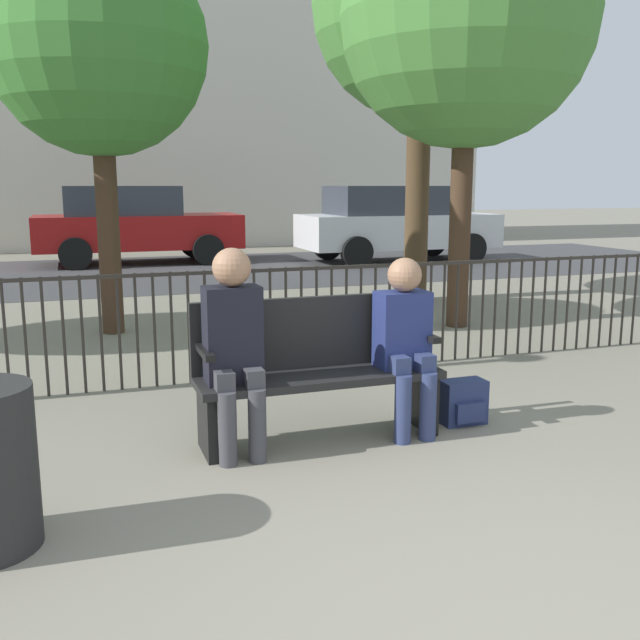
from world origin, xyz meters
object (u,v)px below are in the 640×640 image
(park_bench, at_px, (316,365))
(tree_2, at_px, (422,8))
(seated_person_0, at_px, (234,340))
(backpack, at_px, (463,402))
(tree_0, at_px, (98,47))
(parked_car_2, at_px, (134,223))
(seated_person_1, at_px, (405,336))
(parked_car_0, at_px, (394,223))
(tree_1, at_px, (467,19))

(park_bench, distance_m, tree_2, 6.79)
(seated_person_0, xyz_separation_m, tree_2, (3.75, 5.01, 3.25))
(backpack, bearing_deg, tree_0, 117.65)
(backpack, height_order, parked_car_2, parked_car_2)
(seated_person_0, distance_m, backpack, 1.72)
(seated_person_1, xyz_separation_m, parked_car_0, (4.55, 9.91, 0.17))
(park_bench, distance_m, seated_person_0, 0.62)
(seated_person_0, bearing_deg, parked_car_2, 88.10)
(seated_person_1, relative_size, parked_car_2, 0.28)
(seated_person_1, xyz_separation_m, tree_0, (-1.64, 4.08, 2.40))
(park_bench, xyz_separation_m, seated_person_1, (0.58, -0.13, 0.18))
(seated_person_1, distance_m, backpack, 0.71)
(backpack, relative_size, parked_car_0, 0.07)
(seated_person_0, distance_m, tree_2, 7.05)
(seated_person_1, bearing_deg, backpack, 4.53)
(backpack, height_order, tree_1, tree_1)
(backpack, relative_size, tree_2, 0.06)
(seated_person_0, xyz_separation_m, backpack, (1.62, 0.03, -0.57))
(park_bench, relative_size, backpack, 5.10)
(parked_car_0, xyz_separation_m, parked_car_2, (-5.31, 1.50, 0.00))
(park_bench, xyz_separation_m, tree_1, (2.79, 3.01, 2.94))
(park_bench, relative_size, parked_car_0, 0.38)
(tree_0, xyz_separation_m, parked_car_0, (6.19, 5.83, -2.22))
(tree_1, bearing_deg, tree_0, 166.34)
(backpack, bearing_deg, seated_person_1, -175.47)
(tree_2, bearing_deg, backpack, -113.15)
(tree_1, xyz_separation_m, parked_car_2, (-2.98, 8.26, -2.58))
(seated_person_1, bearing_deg, park_bench, 167.42)
(tree_2, distance_m, parked_car_0, 6.12)
(park_bench, height_order, backpack, park_bench)
(park_bench, bearing_deg, backpack, -4.93)
(backpack, xyz_separation_m, tree_0, (-2.12, 4.04, 2.91))
(seated_person_1, distance_m, parked_car_0, 10.90)
(parked_car_2, bearing_deg, seated_person_1, -86.17)
(seated_person_1, bearing_deg, tree_1, 54.84)
(seated_person_1, relative_size, tree_1, 0.24)
(tree_1, bearing_deg, parked_car_2, 109.82)
(backpack, height_order, tree_0, tree_0)
(tree_2, height_order, parked_car_2, tree_2)
(tree_1, xyz_separation_m, parked_car_0, (2.34, 6.76, -2.58))
(seated_person_0, relative_size, parked_car_0, 0.30)
(backpack, bearing_deg, seated_person_0, -178.84)
(tree_0, bearing_deg, tree_2, 12.46)
(seated_person_0, relative_size, backpack, 4.08)
(backpack, distance_m, tree_0, 5.41)
(seated_person_1, bearing_deg, seated_person_0, 179.74)
(seated_person_1, xyz_separation_m, parked_car_2, (-0.76, 11.40, 0.17))
(seated_person_0, height_order, tree_0, tree_0)
(tree_2, relative_size, parked_car_2, 1.31)
(parked_car_2, bearing_deg, seated_person_0, -91.90)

